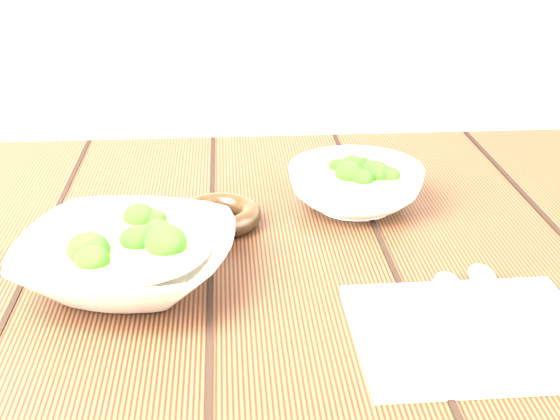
% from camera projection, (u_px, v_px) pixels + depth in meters
% --- Properties ---
extents(table, '(1.20, 0.80, 0.75)m').
position_uv_depth(table, '(231.00, 331.00, 0.96)').
color(table, '#351C0F').
rests_on(table, ground).
extents(soup_bowl_front, '(0.26, 0.26, 0.06)m').
position_uv_depth(soup_bowl_front, '(127.00, 258.00, 0.82)').
color(soup_bowl_front, white).
rests_on(soup_bowl_front, table).
extents(soup_bowl_back, '(0.21, 0.21, 0.06)m').
position_uv_depth(soup_bowl_back, '(355.00, 185.00, 1.00)').
color(soup_bowl_back, white).
rests_on(soup_bowl_back, table).
extents(trivet, '(0.12, 0.12, 0.03)m').
position_uv_depth(trivet, '(218.00, 215.00, 0.96)').
color(trivet, black).
rests_on(trivet, table).
extents(napkin, '(0.22, 0.18, 0.01)m').
position_uv_depth(napkin, '(472.00, 333.00, 0.73)').
color(napkin, beige).
rests_on(napkin, table).
extents(spoon_left, '(0.05, 0.18, 0.01)m').
position_uv_depth(spoon_left, '(452.00, 301.00, 0.76)').
color(spoon_left, '#B4AD9E').
rests_on(spoon_left, napkin).
extents(spoon_right, '(0.05, 0.18, 0.01)m').
position_uv_depth(spoon_right, '(487.00, 292.00, 0.78)').
color(spoon_right, '#B4AD9E').
rests_on(spoon_right, napkin).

